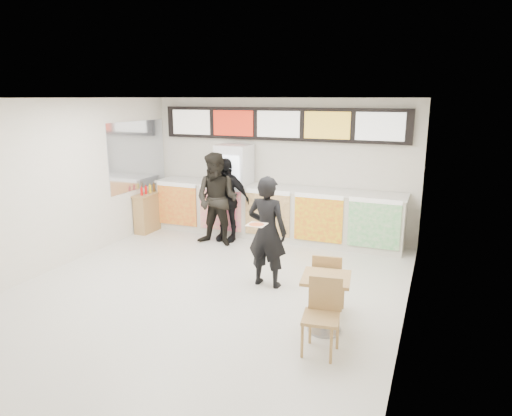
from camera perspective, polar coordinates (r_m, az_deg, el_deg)
The scene contains 15 objects.
floor at distance 7.44m, azimuth -6.20°, elevation -10.27°, with size 7.00×7.00×0.00m, color beige.
ceiling at distance 6.80m, azimuth -6.86°, elevation 13.50°, with size 7.00×7.00×0.00m, color white.
wall_back at distance 10.13m, azimuth 3.00°, elevation 5.09°, with size 6.00×6.00×0.00m, color silver.
wall_left at distance 8.79m, azimuth -23.99°, elevation 2.60°, with size 7.00×7.00×0.00m, color silver.
wall_right at distance 6.16m, azimuth 18.85°, elevation -1.28°, with size 7.00×7.00×0.00m, color silver.
service_counter at distance 9.93m, azimuth 2.16°, elevation -0.53°, with size 5.56×0.77×1.14m.
menu_board at distance 9.95m, azimuth 2.90°, elevation 10.44°, with size 5.50×0.14×0.70m.
drinks_fridge at distance 10.20m, azimuth -2.73°, elevation 2.32°, with size 0.70×0.67×2.00m.
mirror_panel at distance 10.56m, azimuth -14.54°, elevation 6.40°, with size 0.01×2.00×1.50m, color #B2B7BF.
customer_main at distance 7.32m, azimuth 1.40°, elevation -3.00°, with size 0.66×0.44×1.82m, color black.
customer_left at distance 9.39m, azimuth -4.89°, elevation 1.05°, with size 0.94×0.73×1.93m, color black.
customer_mid at distance 9.71m, azimuth -3.80°, elevation 1.05°, with size 1.04×0.44×1.78m, color black.
pizza_slice at distance 6.84m, azimuth 0.07°, elevation -2.03°, with size 0.36×0.36×0.02m.
cafe_table at distance 6.09m, azimuth 8.70°, elevation -10.51°, with size 0.69×1.60×0.91m.
condiment_ledge at distance 10.73m, azimuth -13.30°, elevation -0.49°, with size 0.32×0.79×1.05m.
Camera 1 is at (3.28, -5.96, 3.01)m, focal length 32.00 mm.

